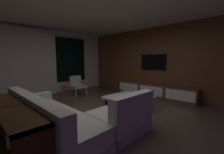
% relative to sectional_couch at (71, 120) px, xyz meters
% --- Properties ---
extents(floor, '(9.20, 9.20, 0.00)m').
position_rel_sectional_couch_xyz_m(floor, '(0.93, 0.16, -0.29)').
color(floor, '#473D33').
extents(back_wall_with_window, '(6.60, 0.30, 2.70)m').
position_rel_sectional_couch_xyz_m(back_wall_with_window, '(0.87, 3.77, 1.05)').
color(back_wall_with_window, beige).
rests_on(back_wall_with_window, floor).
extents(media_wall, '(0.12, 7.80, 2.70)m').
position_rel_sectional_couch_xyz_m(media_wall, '(3.99, 0.16, 1.06)').
color(media_wall, brown).
rests_on(media_wall, floor).
extents(ceiling, '(8.20, 8.20, 0.00)m').
position_rel_sectional_couch_xyz_m(ceiling, '(0.93, 0.16, 2.41)').
color(ceiling, beige).
extents(sectional_couch, '(1.98, 2.50, 0.82)m').
position_rel_sectional_couch_xyz_m(sectional_couch, '(0.00, 0.00, 0.00)').
color(sectional_couch, gray).
rests_on(sectional_couch, floor).
extents(coffee_table, '(1.16, 1.16, 0.36)m').
position_rel_sectional_couch_xyz_m(coffee_table, '(1.98, 0.13, -0.10)').
color(coffee_table, '#331D0C').
rests_on(coffee_table, floor).
extents(book_stack_on_coffee_table, '(0.30, 0.19, 0.05)m').
position_rel_sectional_couch_xyz_m(book_stack_on_coffee_table, '(2.00, -0.00, 0.09)').
color(book_stack_on_coffee_table, gold).
rests_on(book_stack_on_coffee_table, coffee_table).
extents(accent_chair_near_window, '(0.58, 0.60, 0.78)m').
position_rel_sectional_couch_xyz_m(accent_chair_near_window, '(1.87, 2.70, 0.14)').
color(accent_chair_near_window, '#B2ADA0').
rests_on(accent_chair_near_window, floor).
extents(side_stool, '(0.32, 0.32, 0.46)m').
position_rel_sectional_couch_xyz_m(side_stool, '(1.33, 2.72, 0.08)').
color(side_stool, '#BF4C1E').
rests_on(side_stool, floor).
extents(media_console, '(0.46, 3.10, 0.52)m').
position_rel_sectional_couch_xyz_m(media_console, '(3.70, 0.21, -0.04)').
color(media_console, brown).
rests_on(media_console, floor).
extents(mounted_tv, '(0.05, 1.05, 0.61)m').
position_rel_sectional_couch_xyz_m(mounted_tv, '(3.88, 0.41, 1.06)').
color(mounted_tv, black).
extents(console_table_behind_couch, '(0.40, 2.10, 0.74)m').
position_rel_sectional_couch_xyz_m(console_table_behind_couch, '(-0.91, 0.13, 0.13)').
color(console_table_behind_couch, '#331D0C').
rests_on(console_table_behind_couch, floor).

